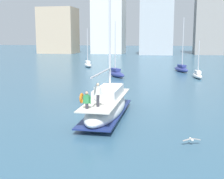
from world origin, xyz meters
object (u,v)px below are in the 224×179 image
at_px(main_sailboat, 107,105).
at_px(moored_cutter_left, 181,68).
at_px(moored_sloop_near, 116,73).
at_px(moored_catamaran, 197,75).
at_px(seagull, 192,140).
at_px(moored_sloop_far, 88,64).

bearing_deg(main_sailboat, moored_cutter_left, 79.10).
bearing_deg(moored_sloop_near, moored_cutter_left, 42.05).
distance_m(main_sailboat, moored_catamaran, 26.05).
relative_size(moored_catamaran, moored_cutter_left, 0.59).
bearing_deg(main_sailboat, seagull, -40.32).
relative_size(moored_sloop_near, moored_sloop_far, 1.08).
height_order(moored_sloop_near, moored_catamaran, moored_sloop_near).
bearing_deg(moored_sloop_far, main_sailboat, -72.30).
relative_size(moored_sloop_far, moored_cutter_left, 0.84).
height_order(moored_sloop_far, moored_catamaran, moored_sloop_far).
height_order(main_sailboat, seagull, main_sailboat).
distance_m(moored_sloop_near, moored_sloop_far, 16.72).
bearing_deg(main_sailboat, moored_sloop_near, 98.81).
xyz_separation_m(moored_sloop_near, moored_catamaran, (12.11, 0.98, -0.11)).
bearing_deg(moored_sloop_near, moored_sloop_far, 120.49).
bearing_deg(main_sailboat, moored_sloop_far, 107.70).
bearing_deg(seagull, moored_cutter_left, 89.47).
xyz_separation_m(main_sailboat, moored_catamaran, (8.44, 24.64, -0.43)).
relative_size(main_sailboat, moored_catamaran, 2.41).
height_order(moored_sloop_near, moored_cutter_left, moored_cutter_left).
bearing_deg(moored_sloop_near, moored_catamaran, 4.62).
xyz_separation_m(moored_sloop_near, seagull, (9.60, -28.70, -0.27)).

